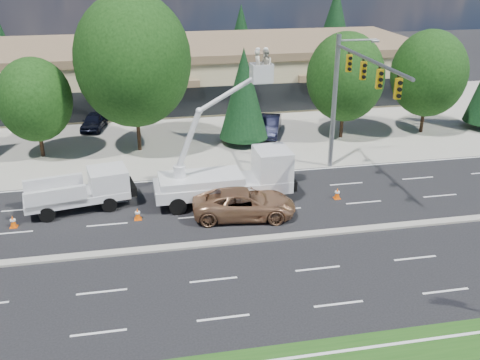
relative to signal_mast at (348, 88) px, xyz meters
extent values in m
plane|color=black|center=(-10.03, -7.04, -6.06)|extent=(140.00, 140.00, 0.00)
cube|color=#99968B|center=(-10.03, 12.96, -6.05)|extent=(140.00, 22.00, 0.01)
cube|color=#99968B|center=(-10.03, -7.04, -6.00)|extent=(120.00, 0.55, 0.12)
cube|color=tan|center=(-10.03, 22.96, -3.56)|extent=(50.00, 15.00, 5.00)
cube|color=brown|center=(-10.03, 22.96, -0.91)|extent=(50.40, 15.40, 0.70)
cube|color=black|center=(-10.03, 15.41, -4.56)|extent=(48.00, 0.12, 2.60)
cylinder|color=#332114|center=(-20.03, 7.96, -4.89)|extent=(0.28, 0.28, 2.34)
ellipsoid|color=black|center=(-20.03, 7.96, -1.84)|extent=(5.19, 5.19, 5.97)
cylinder|color=#332114|center=(-13.03, 7.96, -4.20)|extent=(0.28, 0.28, 3.72)
ellipsoid|color=black|center=(-13.03, 7.96, 0.65)|extent=(8.26, 8.26, 9.49)
cylinder|color=#332114|center=(-5.03, 7.96, -5.66)|extent=(0.26, 0.26, 0.80)
cone|color=black|center=(-5.03, 7.96, -2.08)|extent=(3.76, 3.76, 6.86)
cylinder|color=#332114|center=(2.97, 7.96, -4.70)|extent=(0.28, 0.28, 2.70)
ellipsoid|color=black|center=(2.97, 7.96, -1.17)|extent=(6.01, 6.01, 6.91)
cylinder|color=#332114|center=(9.97, 7.96, -4.71)|extent=(0.28, 0.28, 2.70)
ellipsoid|color=black|center=(9.97, 7.96, -1.19)|extent=(5.99, 5.99, 6.89)
cylinder|color=#332114|center=(-28.03, 34.96, -5.66)|extent=(0.26, 0.26, 0.80)
cylinder|color=#332114|center=(-14.03, 34.96, -5.66)|extent=(0.26, 0.26, 0.80)
cone|color=black|center=(-14.03, 34.96, -0.82)|extent=(4.95, 4.95, 9.05)
cylinder|color=#332114|center=(-0.03, 34.96, -5.66)|extent=(0.26, 0.26, 0.80)
cone|color=black|center=(-0.03, 34.96, -1.79)|extent=(4.03, 4.03, 7.36)
cylinder|color=#332114|center=(11.97, 34.96, -5.66)|extent=(0.26, 0.26, 0.80)
cone|color=black|center=(11.97, 34.96, -0.70)|extent=(5.06, 5.06, 9.25)
cylinder|color=gray|center=(-0.03, 2.16, -1.56)|extent=(0.32, 0.32, 9.00)
cylinder|color=gray|center=(-0.03, -2.84, 2.24)|extent=(0.20, 10.00, 0.20)
cylinder|color=gray|center=(1.27, 2.16, 2.54)|extent=(2.60, 0.12, 0.12)
cube|color=gold|center=(-0.03, 0.16, 1.49)|extent=(0.32, 0.22, 1.05)
cube|color=gold|center=(-0.03, -2.04, 1.49)|extent=(0.32, 0.22, 1.05)
cube|color=gold|center=(-0.03, -4.24, 1.49)|extent=(0.32, 0.22, 1.05)
cube|color=gold|center=(-0.03, -6.44, 1.49)|extent=(0.32, 0.22, 1.05)
cube|color=silver|center=(-16.73, -1.53, -5.23)|extent=(6.14, 3.21, 0.44)
cube|color=silver|center=(-14.91, -1.18, -4.55)|extent=(2.50, 2.46, 1.46)
cube|color=black|center=(-14.29, -1.06, -4.35)|extent=(0.43, 1.83, 0.97)
cube|color=silver|center=(-18.05, -0.85, -4.74)|extent=(3.30, 0.91, 1.07)
cube|color=silver|center=(-17.70, -2.66, -4.74)|extent=(3.30, 0.91, 1.07)
cube|color=silver|center=(-8.28, -2.07, -5.05)|extent=(8.14, 2.66, 0.71)
cube|color=silver|center=(-5.26, -1.99, -3.99)|extent=(2.09, 2.43, 2.02)
cube|color=black|center=(-4.50, -1.96, -3.84)|extent=(0.14, 2.02, 1.21)
cube|color=silver|center=(-9.59, -2.11, -4.49)|extent=(4.91, 2.46, 0.50)
cylinder|color=silver|center=(-10.80, -2.15, -3.94)|extent=(0.71, 0.71, 0.81)
cube|color=silver|center=(-6.01, -2.01, 1.60)|extent=(1.14, 0.94, 1.09)
imported|color=beige|center=(-6.23, -2.01, 2.01)|extent=(0.43, 0.65, 1.74)
imported|color=beige|center=(-5.79, -2.00, 2.01)|extent=(0.68, 0.86, 1.74)
ellipsoid|color=white|center=(-6.23, -2.01, 2.90)|extent=(0.26, 0.26, 0.18)
ellipsoid|color=white|center=(-5.79, -2.00, 2.90)|extent=(0.26, 0.26, 0.18)
cube|color=#EC5507|center=(-20.03, -3.16, -6.04)|extent=(0.40, 0.40, 0.03)
cone|color=#EC5507|center=(-20.03, -3.16, -5.71)|extent=(0.36, 0.36, 0.70)
cylinder|color=white|center=(-20.03, -3.16, -5.64)|extent=(0.29, 0.29, 0.10)
cube|color=#EC5507|center=(-13.35, -3.50, -6.04)|extent=(0.40, 0.40, 0.03)
cone|color=#EC5507|center=(-13.35, -3.50, -5.71)|extent=(0.36, 0.36, 0.70)
cylinder|color=white|center=(-13.35, -3.50, -5.64)|extent=(0.29, 0.29, 0.10)
cube|color=#EC5507|center=(-9.33, -3.35, -6.04)|extent=(0.40, 0.40, 0.03)
cone|color=#EC5507|center=(-9.33, -3.35, -5.71)|extent=(0.36, 0.36, 0.70)
cylinder|color=white|center=(-9.33, -3.35, -5.64)|extent=(0.29, 0.29, 0.10)
cube|color=#EC5507|center=(-1.40, -3.00, -6.04)|extent=(0.40, 0.40, 0.03)
cone|color=#EC5507|center=(-1.40, -3.00, -5.71)|extent=(0.36, 0.36, 0.70)
cylinder|color=white|center=(-1.40, -3.00, -5.64)|extent=(0.29, 0.29, 0.10)
imported|color=#9F704D|center=(-7.41, -4.24, -5.25)|extent=(6.10, 3.41, 1.61)
imported|color=black|center=(-16.68, 13.85, -5.38)|extent=(2.42, 4.25, 1.36)
imported|color=black|center=(-2.52, 9.70, -5.30)|extent=(2.99, 4.85, 1.51)
camera|label=1|loc=(-12.71, -30.77, 7.90)|focal=40.00mm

